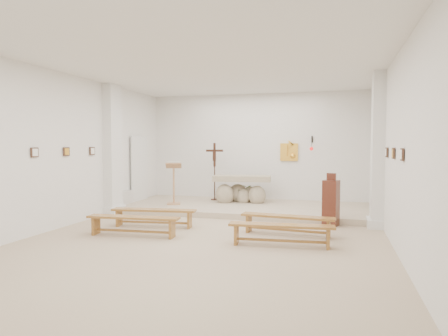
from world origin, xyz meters
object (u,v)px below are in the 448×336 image
(bench_right_front, at_px, (287,220))
(bench_right_second, at_px, (281,230))
(bench_left_second, at_px, (133,221))
(crucifix_stand, at_px, (215,167))
(bench_left_front, at_px, (154,214))
(altar, at_px, (241,191))
(donation_pedestal, at_px, (331,203))
(lectern, at_px, (174,183))

(bench_right_front, distance_m, bench_right_second, 0.96)
(bench_left_second, relative_size, bench_right_second, 1.00)
(bench_left_second, bearing_deg, crucifix_stand, 81.63)
(crucifix_stand, relative_size, bench_right_front, 0.91)
(bench_left_front, relative_size, bench_right_front, 1.00)
(altar, bearing_deg, crucifix_stand, 156.79)
(donation_pedestal, distance_m, bench_right_second, 2.38)
(donation_pedestal, bearing_deg, crucifix_stand, 162.84)
(donation_pedestal, relative_size, bench_left_second, 0.63)
(altar, distance_m, lectern, 2.05)
(donation_pedestal, bearing_deg, lectern, -178.17)
(lectern, bearing_deg, bench_left_front, -98.42)
(bench_right_second, bearing_deg, crucifix_stand, 115.74)
(bench_left_second, xyz_separation_m, bench_right_second, (3.03, 0.00, 0.00))
(altar, height_order, donation_pedestal, donation_pedestal)
(bench_right_front, distance_m, bench_left_second, 3.18)
(bench_right_second, bearing_deg, bench_left_second, 175.34)
(lectern, xyz_separation_m, donation_pedestal, (4.42, -1.18, -0.23))
(altar, bearing_deg, bench_left_front, -117.96)
(altar, relative_size, donation_pedestal, 1.46)
(lectern, bearing_deg, crucifix_stand, 33.66)
(crucifix_stand, height_order, bench_left_second, crucifix_stand)
(crucifix_stand, xyz_separation_m, bench_left_second, (-0.33, -4.61, -0.87))
(bench_right_front, bearing_deg, lectern, 150.94)
(crucifix_stand, bearing_deg, altar, -20.86)
(altar, xyz_separation_m, bench_right_front, (1.78, -3.39, -0.18))
(donation_pedestal, bearing_deg, bench_right_front, -107.64)
(bench_right_second, bearing_deg, altar, 107.61)
(altar, distance_m, donation_pedestal, 3.40)
(lectern, distance_m, bench_left_second, 3.46)
(bench_right_front, height_order, bench_left_second, same)
(altar, bearing_deg, lectern, -159.49)
(bench_left_second, distance_m, bench_right_second, 3.03)
(lectern, distance_m, donation_pedestal, 4.58)
(altar, relative_size, bench_left_second, 0.91)
(lectern, height_order, bench_left_second, lectern)
(bench_left_second, bearing_deg, bench_left_front, 85.73)
(lectern, xyz_separation_m, bench_right_front, (3.57, -2.43, -0.46))
(lectern, bearing_deg, donation_pedestal, -35.80)
(altar, relative_size, lectern, 1.43)
(altar, height_order, crucifix_stand, crucifix_stand)
(crucifix_stand, distance_m, bench_left_second, 4.70)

